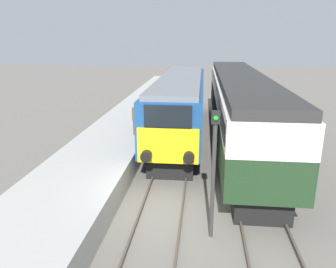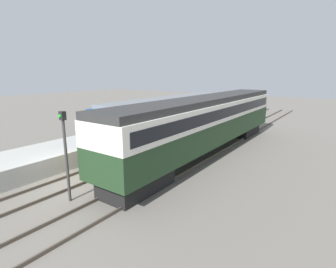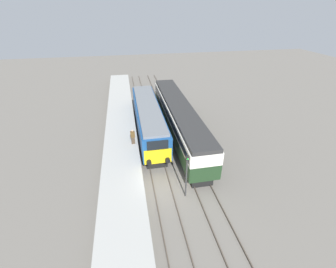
# 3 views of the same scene
# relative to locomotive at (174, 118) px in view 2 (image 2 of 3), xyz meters

# --- Properties ---
(ground_plane) EXTENTS (120.00, 120.00, 0.00)m
(ground_plane) POSITION_rel_locomotive_xyz_m (0.00, -9.56, -2.08)
(ground_plane) COLOR slate
(platform_left) EXTENTS (3.50, 50.00, 1.03)m
(platform_left) POSITION_rel_locomotive_xyz_m (-3.30, -1.56, -1.56)
(platform_left) COLOR #A8A8A3
(platform_left) RESTS_ON ground_plane
(rails_near_track) EXTENTS (1.51, 60.00, 0.14)m
(rails_near_track) POSITION_rel_locomotive_xyz_m (0.00, -4.56, -2.01)
(rails_near_track) COLOR #4C4238
(rails_near_track) RESTS_ON ground_plane
(rails_far_track) EXTENTS (1.50, 60.00, 0.14)m
(rails_far_track) POSITION_rel_locomotive_xyz_m (3.40, -4.56, -2.01)
(rails_far_track) COLOR #4C4238
(rails_far_track) RESTS_ON ground_plane
(locomotive) EXTENTS (2.70, 15.09, 3.68)m
(locomotive) POSITION_rel_locomotive_xyz_m (0.00, 0.00, 0.00)
(locomotive) COLOR black
(locomotive) RESTS_ON ground_plane
(passenger_carriage) EXTENTS (2.75, 18.89, 3.95)m
(passenger_carriage) POSITION_rel_locomotive_xyz_m (3.40, -1.01, 0.32)
(passenger_carriage) COLOR black
(passenger_carriage) RESTS_ON ground_plane
(person_on_platform) EXTENTS (0.44, 0.26, 1.62)m
(person_on_platform) POSITION_rel_locomotive_xyz_m (-2.02, -3.56, -0.25)
(person_on_platform) COLOR #473828
(person_on_platform) RESTS_ON platform_left
(signal_post) EXTENTS (0.24, 0.28, 3.96)m
(signal_post) POSITION_rel_locomotive_xyz_m (1.70, -10.77, 0.27)
(signal_post) COLOR #333333
(signal_post) RESTS_ON ground_plane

